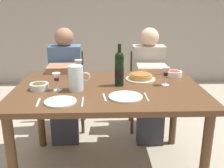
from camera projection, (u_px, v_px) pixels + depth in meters
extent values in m
plane|color=#B2A893|center=(109.00, 168.00, 2.31)|extent=(8.00, 8.00, 0.00)
cube|color=#A3998E|center=(105.00, 3.00, 4.42)|extent=(8.00, 0.10, 2.80)
cube|color=brown|center=(108.00, 90.00, 2.09)|extent=(1.50, 1.00, 0.04)
cylinder|color=brown|center=(12.00, 163.00, 1.78)|extent=(0.07, 0.07, 0.72)
cylinder|color=brown|center=(205.00, 159.00, 1.83)|extent=(0.07, 0.07, 0.72)
cylinder|color=brown|center=(40.00, 113.00, 2.58)|extent=(0.07, 0.07, 0.72)
cylinder|color=brown|center=(174.00, 111.00, 2.63)|extent=(0.07, 0.07, 0.72)
cylinder|color=black|center=(119.00, 72.00, 2.10)|extent=(0.07, 0.07, 0.23)
sphere|color=black|center=(119.00, 56.00, 2.06)|extent=(0.07, 0.07, 0.07)
cylinder|color=black|center=(119.00, 50.00, 2.04)|extent=(0.03, 0.03, 0.09)
cylinder|color=black|center=(119.00, 73.00, 2.10)|extent=(0.07, 0.07, 0.08)
cylinder|color=silver|center=(76.00, 78.00, 1.99)|extent=(0.12, 0.12, 0.19)
cylinder|color=silver|center=(76.00, 82.00, 2.00)|extent=(0.11, 0.11, 0.12)
torus|color=silver|center=(86.00, 77.00, 1.99)|extent=(0.07, 0.01, 0.07)
cylinder|color=silver|center=(141.00, 79.00, 2.29)|extent=(0.26, 0.26, 0.01)
cylinder|color=#C18E47|center=(141.00, 77.00, 2.29)|extent=(0.20, 0.20, 0.03)
ellipsoid|color=#9E6028|center=(141.00, 74.00, 2.28)|extent=(0.18, 0.18, 0.02)
cylinder|color=white|center=(174.00, 74.00, 2.39)|extent=(0.15, 0.15, 0.05)
ellipsoid|color=#B2382D|center=(174.00, 72.00, 2.38)|extent=(0.12, 0.12, 0.03)
cylinder|color=silver|center=(39.00, 86.00, 2.03)|extent=(0.14, 0.14, 0.05)
ellipsoid|color=brown|center=(39.00, 84.00, 2.02)|extent=(0.12, 0.12, 0.03)
cylinder|color=silver|center=(57.00, 90.00, 2.01)|extent=(0.06, 0.06, 0.00)
cylinder|color=silver|center=(57.00, 85.00, 2.00)|extent=(0.01, 0.01, 0.07)
cone|color=silver|center=(56.00, 77.00, 1.98)|extent=(0.07, 0.07, 0.06)
cylinder|color=#470A14|center=(57.00, 79.00, 1.99)|extent=(0.04, 0.04, 0.02)
cylinder|color=silver|center=(79.00, 76.00, 2.40)|extent=(0.06, 0.06, 0.00)
cylinder|color=silver|center=(79.00, 72.00, 2.39)|extent=(0.01, 0.01, 0.07)
cone|color=silver|center=(79.00, 64.00, 2.36)|extent=(0.07, 0.07, 0.08)
cylinder|color=#470A14|center=(79.00, 66.00, 2.37)|extent=(0.04, 0.04, 0.03)
cylinder|color=silver|center=(165.00, 85.00, 2.14)|extent=(0.06, 0.06, 0.00)
cylinder|color=silver|center=(165.00, 80.00, 2.13)|extent=(0.01, 0.01, 0.07)
cone|color=silver|center=(166.00, 72.00, 2.11)|extent=(0.07, 0.07, 0.07)
cylinder|color=#470A14|center=(166.00, 74.00, 2.11)|extent=(0.04, 0.04, 0.02)
cylinder|color=silver|center=(126.00, 97.00, 1.86)|extent=(0.24, 0.24, 0.01)
cylinder|color=silver|center=(60.00, 102.00, 1.77)|extent=(0.22, 0.22, 0.01)
cube|color=silver|center=(105.00, 97.00, 1.86)|extent=(0.03, 0.16, 0.00)
cube|color=silver|center=(146.00, 97.00, 1.87)|extent=(0.01, 0.18, 0.00)
cube|color=silver|center=(83.00, 102.00, 1.77)|extent=(0.02, 0.18, 0.00)
cube|color=silver|center=(38.00, 102.00, 1.76)|extent=(0.03, 0.16, 0.00)
cube|color=brown|center=(67.00, 90.00, 2.96)|extent=(0.41, 0.41, 0.02)
cube|color=brown|center=(68.00, 68.00, 3.08)|extent=(0.36, 0.04, 0.40)
cylinder|color=brown|center=(51.00, 115.00, 2.86)|extent=(0.04, 0.04, 0.45)
cylinder|color=brown|center=(83.00, 114.00, 2.88)|extent=(0.04, 0.04, 0.45)
cylinder|color=brown|center=(56.00, 104.00, 3.18)|extent=(0.04, 0.04, 0.45)
cylinder|color=brown|center=(84.00, 103.00, 3.21)|extent=(0.04, 0.04, 0.45)
cube|color=#4C6B93|center=(66.00, 68.00, 2.85)|extent=(0.35, 0.21, 0.50)
sphere|color=#9E7051|center=(64.00, 37.00, 2.74)|extent=(0.20, 0.20, 0.20)
cube|color=#33333D|center=(65.00, 96.00, 2.74)|extent=(0.32, 0.39, 0.14)
cube|color=#33333D|center=(65.00, 126.00, 2.68)|extent=(0.28, 0.13, 0.40)
cube|color=#9E7051|center=(62.00, 68.00, 2.56)|extent=(0.30, 0.25, 0.06)
cube|color=brown|center=(147.00, 90.00, 2.96)|extent=(0.42, 0.42, 0.02)
cube|color=brown|center=(145.00, 68.00, 3.07)|extent=(0.36, 0.05, 0.40)
cylinder|color=brown|center=(132.00, 115.00, 2.87)|extent=(0.04, 0.04, 0.45)
cylinder|color=brown|center=(163.00, 115.00, 2.87)|extent=(0.04, 0.04, 0.45)
cylinder|color=brown|center=(130.00, 104.00, 3.19)|extent=(0.04, 0.04, 0.45)
cylinder|color=brown|center=(158.00, 104.00, 3.19)|extent=(0.04, 0.04, 0.45)
cube|color=#B7B2A8|center=(148.00, 69.00, 2.84)|extent=(0.35, 0.21, 0.50)
sphere|color=beige|center=(149.00, 37.00, 2.74)|extent=(0.20, 0.20, 0.20)
cube|color=#33333D|center=(149.00, 96.00, 2.74)|extent=(0.32, 0.39, 0.14)
cube|color=#33333D|center=(150.00, 126.00, 2.67)|extent=(0.28, 0.13, 0.40)
cube|color=beige|center=(152.00, 69.00, 2.55)|extent=(0.30, 0.25, 0.06)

